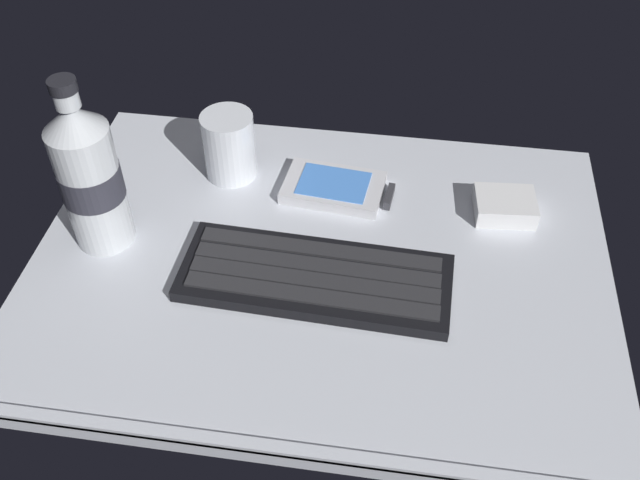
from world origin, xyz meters
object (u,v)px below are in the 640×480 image
at_px(keyboard, 312,277).
at_px(juice_cup, 229,148).
at_px(water_bottle, 90,175).
at_px(charger_block, 505,206).
at_px(handheld_device, 339,188).

height_order(keyboard, juice_cup, juice_cup).
distance_m(keyboard, juice_cup, 0.21).
relative_size(water_bottle, charger_block, 2.97).
xyz_separation_m(handheld_device, water_bottle, (-0.25, -0.11, 0.08)).
xyz_separation_m(juice_cup, water_bottle, (-0.12, -0.13, 0.05)).
bearing_deg(juice_cup, handheld_device, -7.64).
distance_m(handheld_device, charger_block, 0.20).
xyz_separation_m(handheld_device, juice_cup, (-0.14, 0.02, 0.03)).
xyz_separation_m(handheld_device, charger_block, (0.20, -0.01, 0.00)).
relative_size(juice_cup, charger_block, 1.21).
bearing_deg(juice_cup, charger_block, -4.77).
relative_size(keyboard, juice_cup, 3.46).
xyz_separation_m(juice_cup, charger_block, (0.34, -0.03, -0.03)).
distance_m(keyboard, handheld_device, 0.15).
xyz_separation_m(keyboard, water_bottle, (-0.24, 0.04, 0.08)).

